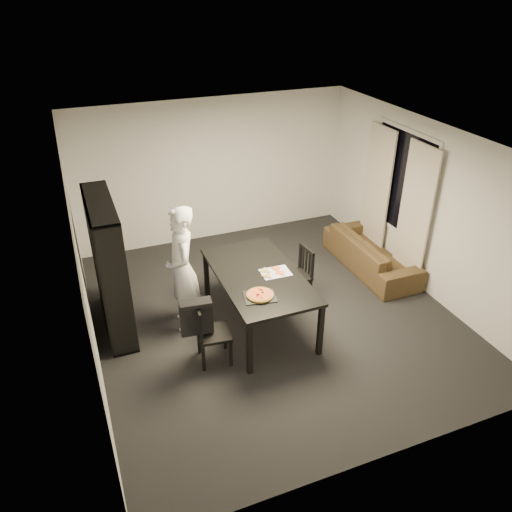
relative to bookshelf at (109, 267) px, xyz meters
name	(u,v)px	position (x,y,z in m)	size (l,w,h in m)	color
room	(274,236)	(2.16, -0.60, 0.35)	(5.01, 5.51, 2.61)	black
window_pane	(402,182)	(4.64, 0.00, 0.55)	(0.02, 1.40, 1.60)	black
window_frame	(402,182)	(4.64, 0.00, 0.55)	(0.03, 1.52, 1.72)	white
curtain_left	(415,216)	(4.56, -0.52, 0.20)	(0.03, 0.70, 2.25)	beige
curtain_right	(377,192)	(4.56, 0.52, 0.20)	(0.03, 0.70, 2.25)	beige
bookshelf	(109,267)	(0.00, 0.00, 0.00)	(0.35, 1.50, 1.90)	black
dining_table	(259,279)	(1.89, -0.72, -0.21)	(1.09, 1.96, 0.82)	black
chair_left	(207,329)	(0.98, -1.24, -0.45)	(0.45, 0.45, 0.88)	black
chair_right	(300,271)	(2.71, -0.37, -0.46)	(0.43, 0.43, 0.86)	black
draped_jacket	(196,316)	(0.86, -1.23, -0.22)	(0.42, 0.21, 0.49)	black
person	(182,269)	(0.91, -0.36, -0.04)	(0.66, 0.43, 1.82)	white
baking_tray	(260,297)	(1.70, -1.24, -0.13)	(0.40, 0.32, 0.01)	black
pepperoni_pizza	(260,295)	(1.70, -1.23, -0.11)	(0.35, 0.35, 0.03)	olive
kitchen_towel	(275,273)	(2.12, -0.77, -0.13)	(0.40, 0.30, 0.01)	white
pizza_slices	(272,272)	(2.07, -0.76, -0.12)	(0.37, 0.31, 0.01)	#DF8245
sofa	(371,253)	(4.23, 0.00, -0.66)	(1.97, 0.77, 0.58)	#403019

